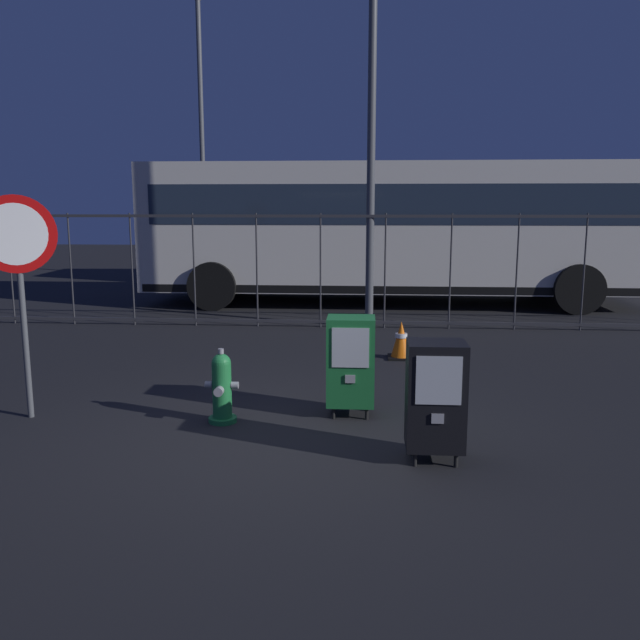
% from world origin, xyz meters
% --- Properties ---
extents(ground_plane, '(60.00, 60.00, 0.00)m').
position_xyz_m(ground_plane, '(0.00, 0.00, 0.00)').
color(ground_plane, black).
extents(fire_hydrant, '(0.33, 0.31, 0.75)m').
position_xyz_m(fire_hydrant, '(-0.61, 0.39, 0.35)').
color(fire_hydrant, '#1E7238').
rests_on(fire_hydrant, ground_plane).
extents(newspaper_box_primary, '(0.48, 0.42, 1.02)m').
position_xyz_m(newspaper_box_primary, '(1.38, -0.47, 0.57)').
color(newspaper_box_primary, black).
rests_on(newspaper_box_primary, ground_plane).
extents(newspaper_box_secondary, '(0.48, 0.42, 1.02)m').
position_xyz_m(newspaper_box_secondary, '(0.65, 0.70, 0.57)').
color(newspaper_box_secondary, black).
rests_on(newspaper_box_secondary, ground_plane).
extents(stop_sign, '(0.71, 0.31, 2.23)m').
position_xyz_m(stop_sign, '(-2.60, 0.39, 1.60)').
color(stop_sign, '#4C4F54').
rests_on(stop_sign, ground_plane).
extents(traffic_cone, '(0.36, 0.36, 0.53)m').
position_xyz_m(traffic_cone, '(1.30, 3.28, 0.26)').
color(traffic_cone, black).
rests_on(traffic_cone, ground_plane).
extents(fence_barrier, '(18.03, 0.04, 2.00)m').
position_xyz_m(fence_barrier, '(0.00, 5.61, 1.02)').
color(fence_barrier, '#2D2D33').
rests_on(fence_barrier, ground_plane).
extents(bus_near, '(10.50, 2.79, 3.00)m').
position_xyz_m(bus_near, '(1.32, 8.61, 1.71)').
color(bus_near, beige).
rests_on(bus_near, ground_plane).
extents(bus_far, '(10.62, 3.23, 3.00)m').
position_xyz_m(bus_far, '(2.06, 12.68, 1.71)').
color(bus_far, '#4C5156').
rests_on(bus_far, ground_plane).
extents(street_light_near_left, '(0.32, 0.32, 8.10)m').
position_xyz_m(street_light_near_left, '(-3.99, 13.46, 4.63)').
color(street_light_near_left, '#4C4F54').
rests_on(street_light_near_left, ground_plane).
extents(street_light_near_right, '(0.32, 0.32, 6.70)m').
position_xyz_m(street_light_near_right, '(0.86, 5.67, 3.91)').
color(street_light_near_right, '#4C4F54').
rests_on(street_light_near_right, ground_plane).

